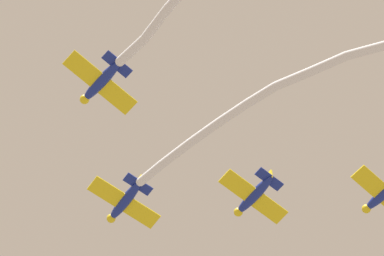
{
  "coord_description": "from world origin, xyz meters",
  "views": [
    {
      "loc": [
        -35.72,
        29.03,
        5.38
      ],
      "look_at": [
        -13.27,
        5.58,
        77.12
      ],
      "focal_mm": 83.44,
      "sensor_mm": 36.0,
      "label": 1
    }
  ],
  "objects_px": {
    "airplane_lead": "(125,202)",
    "airplane_left_wing": "(101,82)",
    "airplane_right_wing": "(254,196)",
    "airplane_trail": "(384,193)"
  },
  "relations": [
    {
      "from": "airplane_lead",
      "to": "airplane_trail",
      "type": "bearing_deg",
      "value": -128.18
    },
    {
      "from": "airplane_right_wing",
      "to": "airplane_trail",
      "type": "bearing_deg",
      "value": -131.21
    },
    {
      "from": "airplane_left_wing",
      "to": "airplane_trail",
      "type": "bearing_deg",
      "value": -109.12
    },
    {
      "from": "airplane_left_wing",
      "to": "airplane_right_wing",
      "type": "height_order",
      "value": "airplane_right_wing"
    },
    {
      "from": "airplane_lead",
      "to": "airplane_right_wing",
      "type": "xyz_separation_m",
      "value": [
        -8.89,
        -7.9,
        0.3
      ]
    },
    {
      "from": "airplane_lead",
      "to": "airplane_right_wing",
      "type": "relative_size",
      "value": 1.0
    },
    {
      "from": "airplane_right_wing",
      "to": "airplane_trail",
      "type": "distance_m",
      "value": 11.9
    },
    {
      "from": "airplane_lead",
      "to": "airplane_trail",
      "type": "relative_size",
      "value": 1.01
    },
    {
      "from": "airplane_right_wing",
      "to": "airplane_trail",
      "type": "xyz_separation_m",
      "value": [
        -8.89,
        -7.9,
        -0.3
      ]
    },
    {
      "from": "airplane_lead",
      "to": "airplane_left_wing",
      "type": "bearing_deg",
      "value": 135.78
    }
  ]
}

